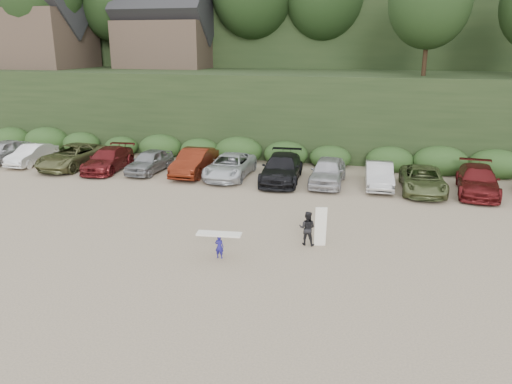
# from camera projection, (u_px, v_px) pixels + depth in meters

# --- Properties ---
(ground) EXTENTS (120.00, 120.00, 0.00)m
(ground) POSITION_uv_depth(u_px,v_px,m) (200.00, 236.00, 22.01)
(ground) COLOR tan
(ground) RESTS_ON ground
(hillside_backdrop) EXTENTS (90.00, 41.50, 28.00)m
(hillside_backdrop) POSITION_uv_depth(u_px,v_px,m) (317.00, 12.00, 52.14)
(hillside_backdrop) COLOR black
(hillside_backdrop) RESTS_ON ground
(parked_cars) EXTENTS (39.36, 5.95, 1.64)m
(parked_cars) POSITION_uv_depth(u_px,v_px,m) (252.00, 167.00, 30.99)
(parked_cars) COLOR #B1B0B5
(parked_cars) RESTS_ON ground
(child_surfer) EXTENTS (1.80, 0.69, 1.06)m
(child_surfer) POSITION_uv_depth(u_px,v_px,m) (219.00, 241.00, 19.57)
(child_surfer) COLOR navy
(child_surfer) RESTS_ON ground
(adult_surfer) EXTENTS (1.20, 0.61, 1.74)m
(adult_surfer) POSITION_uv_depth(u_px,v_px,m) (308.00, 228.00, 20.88)
(adult_surfer) COLOR black
(adult_surfer) RESTS_ON ground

